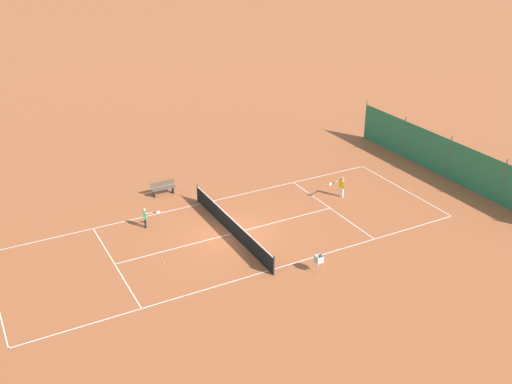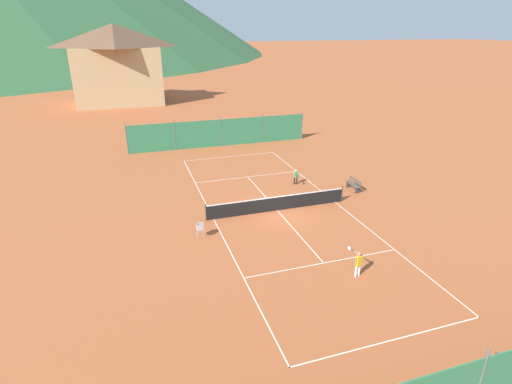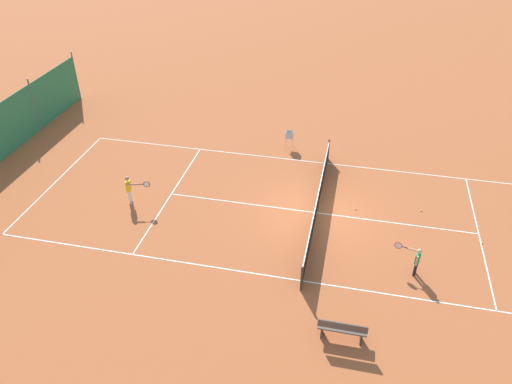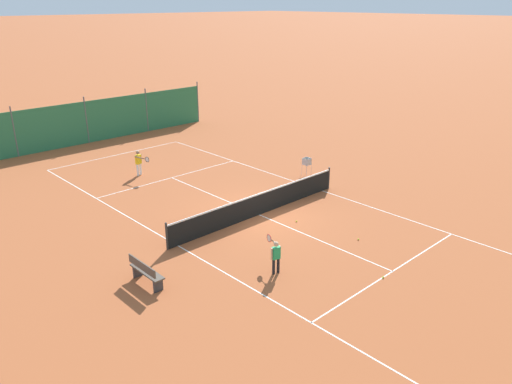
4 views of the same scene
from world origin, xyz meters
name	(u,v)px [view 3 (image 3 of 4)]	position (x,y,z in m)	size (l,w,h in m)	color
ground_plane	(317,213)	(0.00, 0.00, 0.00)	(600.00, 600.00, 0.00)	#A8542D
court_line_markings	(317,213)	(0.00, 0.00, 0.00)	(8.25, 23.85, 0.01)	white
tennis_net	(317,203)	(0.00, 0.00, 0.50)	(9.18, 0.08, 1.06)	#2D2D2D
player_near_baseline	(130,188)	(0.96, -7.83, 0.75)	(0.43, 1.10, 1.29)	white
player_far_baseline	(416,259)	(2.87, 3.77, 0.67)	(0.59, 0.93, 1.15)	black
tennis_ball_mid_court	(355,209)	(-0.59, 1.57, 0.03)	(0.07, 0.07, 0.07)	#CCE033
tennis_ball_service_box	(421,210)	(-1.08, 4.25, 0.03)	(0.07, 0.07, 0.07)	#CCE033
tennis_ball_near_corner	(482,243)	(0.60, 6.42, 0.03)	(0.07, 0.07, 0.07)	#CCE033
ball_hopper	(289,135)	(-5.32, -2.05, 0.66)	(0.36, 0.36, 0.89)	#B7B7BC
courtside_bench	(342,329)	(6.34, 1.50, 0.45)	(0.36, 1.50, 0.84)	#51473D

